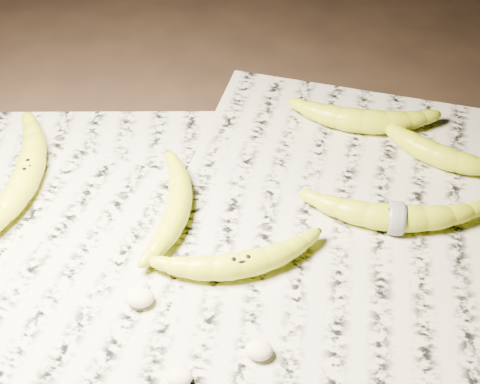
# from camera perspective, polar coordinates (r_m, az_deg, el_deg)

# --- Properties ---
(ground) EXTENTS (3.00, 3.00, 0.00)m
(ground) POSITION_cam_1_polar(r_m,az_deg,el_deg) (0.86, -0.30, -4.36)
(ground) COLOR black
(ground) RESTS_ON ground
(newspaper_patch) EXTENTS (0.90, 0.70, 0.01)m
(newspaper_patch) POSITION_cam_1_polar(r_m,az_deg,el_deg) (0.86, 1.79, -4.70)
(newspaper_patch) COLOR beige
(newspaper_patch) RESTS_ON ground
(banana_left_a) EXTENTS (0.07, 0.23, 0.04)m
(banana_left_a) POSITION_cam_1_polar(r_m,az_deg,el_deg) (0.96, -17.74, 1.59)
(banana_left_a) COLOR yellow
(banana_left_a) RESTS_ON newspaper_patch
(banana_left_b) EXTENTS (0.06, 0.18, 0.03)m
(banana_left_b) POSITION_cam_1_polar(r_m,az_deg,el_deg) (0.88, -5.30, -1.08)
(banana_left_b) COLOR yellow
(banana_left_b) RESTS_ON newspaper_patch
(banana_center) EXTENTS (0.19, 0.11, 0.03)m
(banana_center) POSITION_cam_1_polar(r_m,az_deg,el_deg) (0.81, 0.05, -6.08)
(banana_center) COLOR yellow
(banana_center) RESTS_ON newspaper_patch
(banana_taped) EXTENTS (0.22, 0.06, 0.04)m
(banana_taped) POSITION_cam_1_polar(r_m,az_deg,el_deg) (0.88, 13.15, -2.01)
(banana_taped) COLOR yellow
(banana_taped) RESTS_ON newspaper_patch
(banana_upper_a) EXTENTS (0.20, 0.08, 0.04)m
(banana_upper_a) POSITION_cam_1_polar(r_m,az_deg,el_deg) (1.02, 10.46, 6.14)
(banana_upper_a) COLOR yellow
(banana_upper_a) RESTS_ON newspaper_patch
(banana_upper_b) EXTENTS (0.17, 0.13, 0.03)m
(banana_upper_b) POSITION_cam_1_polar(r_m,az_deg,el_deg) (0.99, 16.41, 3.27)
(banana_upper_b) COLOR yellow
(banana_upper_b) RESTS_ON newspaper_patch
(measuring_tape) EXTENTS (0.01, 0.05, 0.05)m
(measuring_tape) POSITION_cam_1_polar(r_m,az_deg,el_deg) (0.88, 13.15, -2.01)
(measuring_tape) COLOR white
(measuring_tape) RESTS_ON newspaper_patch
(flesh_chunk_a) EXTENTS (0.03, 0.03, 0.02)m
(flesh_chunk_a) POSITION_cam_1_polar(r_m,az_deg,el_deg) (0.80, -8.60, -8.71)
(flesh_chunk_a) COLOR beige
(flesh_chunk_a) RESTS_ON newspaper_patch
(flesh_chunk_b) EXTENTS (0.03, 0.02, 0.02)m
(flesh_chunk_b) POSITION_cam_1_polar(r_m,az_deg,el_deg) (0.74, -5.22, -15.29)
(flesh_chunk_b) COLOR beige
(flesh_chunk_b) RESTS_ON newspaper_patch
(flesh_chunk_c) EXTENTS (0.03, 0.03, 0.02)m
(flesh_chunk_c) POSITION_cam_1_polar(r_m,az_deg,el_deg) (0.75, 1.64, -13.17)
(flesh_chunk_c) COLOR beige
(flesh_chunk_c) RESTS_ON newspaper_patch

